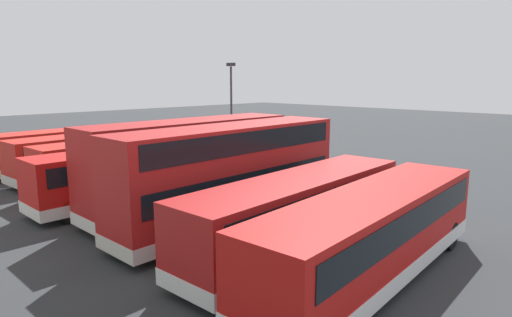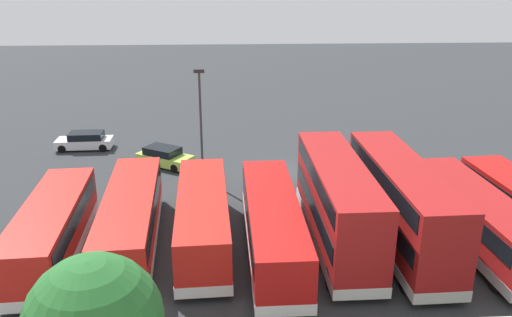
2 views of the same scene
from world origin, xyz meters
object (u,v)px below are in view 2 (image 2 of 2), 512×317
Objects in this scene: bus_single_deck_seventh at (131,218)px; car_hatchback_silver at (164,157)px; bus_double_decker_fourth at (337,201)px; bus_single_deck_fifth at (273,224)px; bus_single_deck_far_end at (52,229)px; bus_double_decker_third at (400,202)px; waste_bin_yellow at (334,172)px; lamp_post_tall at (201,116)px; bus_single_deck_sixth at (203,217)px; car_small_green at (85,141)px; bus_single_deck_second at (477,217)px.

car_hatchback_silver is at bearing -91.36° from bus_single_deck_seventh.
bus_double_decker_fourth reaches higher than bus_single_deck_seventh.
bus_single_deck_fifth is 1.14× the size of bus_single_deck_far_end.
bus_single_deck_fifth is (6.72, 0.53, -0.83)m from bus_double_decker_third.
lamp_post_tall is at bearing -3.02° from waste_bin_yellow.
bus_double_decker_fourth is at bearing -4.81° from bus_double_decker_third.
bus_double_decker_fourth is 2.50× the size of car_hatchback_silver.
waste_bin_yellow is (-12.27, 3.27, -0.22)m from car_hatchback_silver.
car_hatchback_silver is (-4.02, -13.05, -0.92)m from bus_single_deck_far_end.
car_small_green is (10.44, -16.33, -0.92)m from bus_single_deck_sixth.
bus_single_deck_far_end is (3.73, 1.01, -0.00)m from bus_single_deck_seventh.
waste_bin_yellow is (-19.22, 7.46, -0.23)m from car_small_green.
bus_single_deck_far_end is 17.51m from car_small_green.
waste_bin_yellow is (-9.26, 0.49, -4.08)m from lamp_post_tall.
bus_double_decker_third is 12.32× the size of waste_bin_yellow.
lamp_post_tall is (0.48, -9.36, 2.93)m from bus_single_deck_sixth.
bus_double_decker_third is 1.03× the size of bus_double_decker_fourth.
bus_single_deck_second is at bearing 177.38° from bus_single_deck_seventh.
car_hatchback_silver is (17.90, -12.87, -0.92)m from bus_single_deck_second.
bus_single_deck_far_end is at bearing 55.63° from lamp_post_tall.
waste_bin_yellow is (-16.29, -9.78, -1.14)m from bus_single_deck_far_end.
car_small_green is at bearing -21.21° from waste_bin_yellow.
lamp_post_tall is (-7.03, -10.27, 2.94)m from bus_single_deck_far_end.
bus_single_deck_second is 0.96× the size of bus_double_decker_third.
bus_single_deck_sixth is at bearing 92.93° from lamp_post_tall.
bus_single_deck_second is 21.91m from bus_single_deck_far_end.
bus_double_decker_third reaches higher than bus_single_deck_fifth.
car_small_green is at bearing -67.68° from bus_single_deck_seventh.
bus_double_decker_third is 1.02× the size of bus_single_deck_seventh.
bus_single_deck_fifth and bus_single_deck_far_end have the same top height.
bus_double_decker_third reaches higher than waste_bin_yellow.
lamp_post_tall is (-3.01, 2.78, 3.86)m from car_hatchback_silver.
bus_single_deck_second reaches higher than waste_bin_yellow.
bus_single_deck_far_end is at bearing 15.20° from bus_single_deck_seventh.
waste_bin_yellow is (-5.17, -9.83, -1.15)m from bus_single_deck_fifth.
bus_double_decker_third is 14.14m from bus_single_deck_seventh.
bus_single_deck_second is 0.99× the size of bus_double_decker_fourth.
bus_double_decker_fourth is at bearing 130.57° from car_hatchback_silver.
bus_single_deck_seventh is at bearing -164.80° from bus_single_deck_far_end.
bus_single_deck_fifth is 14.93m from car_hatchback_silver.
bus_double_decker_fourth is (3.29, -0.28, -0.00)m from bus_double_decker_third.
car_hatchback_silver is 12.70m from waste_bin_yellow.
bus_single_deck_far_end is 19.04m from waste_bin_yellow.
car_small_green is at bearing -43.33° from bus_double_decker_fourth.
bus_single_deck_fifth is 2.61× the size of car_small_green.
car_hatchback_silver is at bearing -107.12° from bus_single_deck_far_end.
bus_double_decker_third reaches higher than bus_single_deck_second.
bus_single_deck_sixth is 1.04× the size of bus_single_deck_far_end.
bus_single_deck_fifth is 1.09× the size of bus_single_deck_sixth.
bus_single_deck_sixth is at bearing -1.29° from bus_double_decker_fourth.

